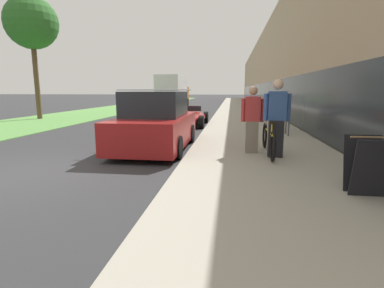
{
  "coord_description": "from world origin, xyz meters",
  "views": [
    {
      "loc": [
        4.22,
        -5.49,
        1.72
      ],
      "look_at": [
        1.87,
        12.36,
        -1.53
      ],
      "focal_mm": 28.0,
      "sensor_mm": 36.0,
      "label": 1
    }
  ],
  "objects_px": {
    "parked_sedan_curbside": "(156,124)",
    "person_bystander": "(252,120)",
    "vintage_roadster_curbside": "(189,117)",
    "moving_truck": "(173,92)",
    "cruiser_bike_nearest": "(280,120)",
    "tandem_bicycle": "(268,139)",
    "bike_rack_hoop": "(288,121)",
    "person_rider": "(277,119)",
    "street_tree_far": "(31,23)",
    "sandwich_board_sign": "(367,165)"
  },
  "relations": [
    {
      "from": "parked_sedan_curbside",
      "to": "person_bystander",
      "type": "bearing_deg",
      "value": -17.58
    },
    {
      "from": "vintage_roadster_curbside",
      "to": "moving_truck",
      "type": "bearing_deg",
      "value": 103.74
    },
    {
      "from": "cruiser_bike_nearest",
      "to": "moving_truck",
      "type": "distance_m",
      "value": 19.19
    },
    {
      "from": "tandem_bicycle",
      "to": "bike_rack_hoop",
      "type": "height_order",
      "value": "tandem_bicycle"
    },
    {
      "from": "person_rider",
      "to": "parked_sedan_curbside",
      "type": "xyz_separation_m",
      "value": [
        -3.24,
        1.28,
        -0.31
      ]
    },
    {
      "from": "tandem_bicycle",
      "to": "street_tree_far",
      "type": "height_order",
      "value": "street_tree_far"
    },
    {
      "from": "sandwich_board_sign",
      "to": "street_tree_far",
      "type": "distance_m",
      "value": 18.59
    },
    {
      "from": "moving_truck",
      "to": "parked_sedan_curbside",
      "type": "bearing_deg",
      "value": -80.35
    },
    {
      "from": "parked_sedan_curbside",
      "to": "street_tree_far",
      "type": "distance_m",
      "value": 13.12
    },
    {
      "from": "parked_sedan_curbside",
      "to": "moving_truck",
      "type": "xyz_separation_m",
      "value": [
        -3.62,
        21.32,
        0.8
      ]
    },
    {
      "from": "person_bystander",
      "to": "cruiser_bike_nearest",
      "type": "bearing_deg",
      "value": 73.09
    },
    {
      "from": "vintage_roadster_curbside",
      "to": "tandem_bicycle",
      "type": "bearing_deg",
      "value": -66.99
    },
    {
      "from": "cruiser_bike_nearest",
      "to": "street_tree_far",
      "type": "bearing_deg",
      "value": 162.11
    },
    {
      "from": "person_bystander",
      "to": "moving_truck",
      "type": "xyz_separation_m",
      "value": [
        -6.33,
        22.18,
        0.57
      ]
    },
    {
      "from": "tandem_bicycle",
      "to": "vintage_roadster_curbside",
      "type": "height_order",
      "value": "tandem_bicycle"
    },
    {
      "from": "vintage_roadster_curbside",
      "to": "moving_truck",
      "type": "height_order",
      "value": "moving_truck"
    },
    {
      "from": "sandwich_board_sign",
      "to": "street_tree_far",
      "type": "xyz_separation_m",
      "value": [
        -13.45,
        11.88,
        4.85
      ]
    },
    {
      "from": "moving_truck",
      "to": "street_tree_far",
      "type": "xyz_separation_m",
      "value": [
        -5.58,
        -13.23,
        3.9
      ]
    },
    {
      "from": "person_bystander",
      "to": "vintage_roadster_curbside",
      "type": "relative_size",
      "value": 0.4
    },
    {
      "from": "tandem_bicycle",
      "to": "moving_truck",
      "type": "height_order",
      "value": "moving_truck"
    },
    {
      "from": "vintage_roadster_curbside",
      "to": "cruiser_bike_nearest",
      "type": "bearing_deg",
      "value": -29.78
    },
    {
      "from": "tandem_bicycle",
      "to": "cruiser_bike_nearest",
      "type": "height_order",
      "value": "cruiser_bike_nearest"
    },
    {
      "from": "person_bystander",
      "to": "street_tree_far",
      "type": "height_order",
      "value": "street_tree_far"
    },
    {
      "from": "person_rider",
      "to": "parked_sedan_curbside",
      "type": "relative_size",
      "value": 0.44
    },
    {
      "from": "sandwich_board_sign",
      "to": "vintage_roadster_curbside",
      "type": "relative_size",
      "value": 0.22
    },
    {
      "from": "person_rider",
      "to": "bike_rack_hoop",
      "type": "bearing_deg",
      "value": 75.97
    },
    {
      "from": "tandem_bicycle",
      "to": "bike_rack_hoop",
      "type": "xyz_separation_m",
      "value": [
        1.05,
        3.41,
        0.14
      ]
    },
    {
      "from": "tandem_bicycle",
      "to": "bike_rack_hoop",
      "type": "bearing_deg",
      "value": 72.82
    },
    {
      "from": "cruiser_bike_nearest",
      "to": "street_tree_far",
      "type": "relative_size",
      "value": 0.26
    },
    {
      "from": "person_rider",
      "to": "bike_rack_hoop",
      "type": "relative_size",
      "value": 2.16
    },
    {
      "from": "bike_rack_hoop",
      "to": "vintage_roadster_curbside",
      "type": "height_order",
      "value": "bike_rack_hoop"
    },
    {
      "from": "vintage_roadster_curbside",
      "to": "parked_sedan_curbside",
      "type": "bearing_deg",
      "value": -90.93
    },
    {
      "from": "sandwich_board_sign",
      "to": "moving_truck",
      "type": "bearing_deg",
      "value": 107.41
    },
    {
      "from": "street_tree_far",
      "to": "bike_rack_hoop",
      "type": "bearing_deg",
      "value": -23.0
    },
    {
      "from": "moving_truck",
      "to": "street_tree_far",
      "type": "height_order",
      "value": "street_tree_far"
    },
    {
      "from": "person_bystander",
      "to": "street_tree_far",
      "type": "xyz_separation_m",
      "value": [
        -11.91,
        8.95,
        4.46
      ]
    },
    {
      "from": "cruiser_bike_nearest",
      "to": "sandwich_board_sign",
      "type": "relative_size",
      "value": 2.03
    },
    {
      "from": "tandem_bicycle",
      "to": "street_tree_far",
      "type": "bearing_deg",
      "value": 143.58
    },
    {
      "from": "tandem_bicycle",
      "to": "sandwich_board_sign",
      "type": "relative_size",
      "value": 2.59
    },
    {
      "from": "person_rider",
      "to": "moving_truck",
      "type": "bearing_deg",
      "value": 106.89
    },
    {
      "from": "cruiser_bike_nearest",
      "to": "street_tree_far",
      "type": "xyz_separation_m",
      "value": [
        -13.32,
        4.3,
        4.9
      ]
    },
    {
      "from": "person_rider",
      "to": "person_bystander",
      "type": "relative_size",
      "value": 1.09
    },
    {
      "from": "sandwich_board_sign",
      "to": "cruiser_bike_nearest",
      "type": "bearing_deg",
      "value": 90.96
    },
    {
      "from": "sandwich_board_sign",
      "to": "vintage_roadster_curbside",
      "type": "bearing_deg",
      "value": 112.78
    },
    {
      "from": "person_bystander",
      "to": "bike_rack_hoop",
      "type": "relative_size",
      "value": 1.98
    },
    {
      "from": "person_bystander",
      "to": "parked_sedan_curbside",
      "type": "height_order",
      "value": "person_bystander"
    },
    {
      "from": "person_bystander",
      "to": "sandwich_board_sign",
      "type": "bearing_deg",
      "value": -62.28
    },
    {
      "from": "tandem_bicycle",
      "to": "sandwich_board_sign",
      "type": "xyz_separation_m",
      "value": [
        1.14,
        -2.79,
        0.08
      ]
    },
    {
      "from": "bike_rack_hoop",
      "to": "vintage_roadster_curbside",
      "type": "distance_m",
      "value": 5.49
    },
    {
      "from": "sandwich_board_sign",
      "to": "bike_rack_hoop",
      "type": "bearing_deg",
      "value": 90.78
    }
  ]
}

